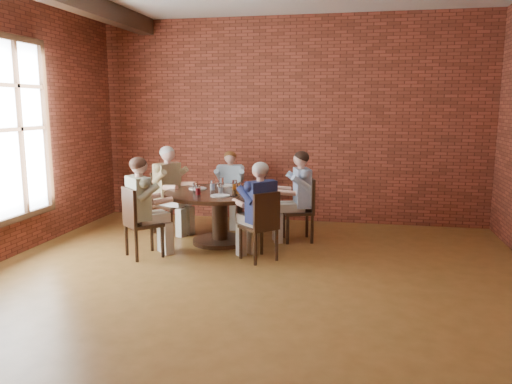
% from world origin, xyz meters
% --- Properties ---
extents(floor, '(7.00, 7.00, 0.00)m').
position_xyz_m(floor, '(0.00, 0.00, 0.00)').
color(floor, olive).
rests_on(floor, ground).
extents(wall_back, '(7.00, 0.00, 7.00)m').
position_xyz_m(wall_back, '(0.00, 3.50, 1.70)').
color(wall_back, brown).
rests_on(wall_back, ground).
extents(dining_table, '(1.56, 1.56, 0.75)m').
position_xyz_m(dining_table, '(-0.76, 1.85, 0.53)').
color(dining_table, '#331D11').
rests_on(dining_table, floor).
extents(chair_a, '(0.52, 0.52, 0.92)m').
position_xyz_m(chair_a, '(0.39, 2.22, 0.50)').
color(chair_a, '#331D11').
rests_on(chair_a, floor).
extents(diner_a, '(0.76, 0.68, 1.31)m').
position_xyz_m(diner_a, '(0.32, 2.19, 0.65)').
color(diner_a, '#3A5C98').
rests_on(diner_a, floor).
extents(chair_b, '(0.41, 0.41, 0.88)m').
position_xyz_m(chair_b, '(-0.88, 2.94, 0.48)').
color(chair_b, '#331D11').
rests_on(chair_b, floor).
extents(diner_b, '(0.52, 0.61, 1.22)m').
position_xyz_m(diner_b, '(-0.87, 2.87, 0.61)').
color(diner_b, '#8FA9B7').
rests_on(diner_b, floor).
extents(chair_c, '(0.57, 0.57, 0.94)m').
position_xyz_m(chair_c, '(-1.74, 2.31, 0.51)').
color(chair_c, '#331D11').
rests_on(chair_c, floor).
extents(diner_c, '(0.81, 0.76, 1.34)m').
position_xyz_m(diner_c, '(-1.66, 2.27, 0.67)').
color(diner_c, brown).
rests_on(diner_c, floor).
extents(chair_d, '(0.58, 0.58, 0.92)m').
position_xyz_m(chair_d, '(-1.61, 0.97, 0.50)').
color(chair_d, '#331D11').
rests_on(chair_d, floor).
extents(diner_d, '(0.80, 0.81, 1.30)m').
position_xyz_m(diner_d, '(-1.55, 1.02, 0.65)').
color(diner_d, tan).
rests_on(diner_d, floor).
extents(chair_e, '(0.55, 0.55, 0.90)m').
position_xyz_m(chair_e, '(-0.01, 1.12, 0.49)').
color(chair_e, '#331D11').
rests_on(chair_e, floor).
extents(diner_e, '(0.76, 0.76, 1.26)m').
position_xyz_m(diner_e, '(-0.06, 1.18, 0.63)').
color(diner_e, '#1C234F').
rests_on(diner_e, floor).
extents(plate_a, '(0.26, 0.26, 0.01)m').
position_xyz_m(plate_a, '(-0.40, 2.07, 0.76)').
color(plate_a, white).
rests_on(plate_a, dining_table).
extents(plate_b, '(0.26, 0.26, 0.01)m').
position_xyz_m(plate_b, '(-0.81, 2.36, 0.76)').
color(plate_b, white).
rests_on(plate_b, dining_table).
extents(plate_c, '(0.26, 0.26, 0.01)m').
position_xyz_m(plate_c, '(-1.14, 2.00, 0.76)').
color(plate_c, white).
rests_on(plate_c, dining_table).
extents(plate_d, '(0.26, 0.26, 0.01)m').
position_xyz_m(plate_d, '(-0.65, 1.49, 0.76)').
color(plate_d, white).
rests_on(plate_d, dining_table).
extents(glass_a, '(0.07, 0.07, 0.14)m').
position_xyz_m(glass_a, '(-0.40, 1.82, 0.82)').
color(glass_a, white).
rests_on(glass_a, dining_table).
extents(glass_b, '(0.07, 0.07, 0.14)m').
position_xyz_m(glass_b, '(-0.59, 2.04, 0.82)').
color(glass_b, white).
rests_on(glass_b, dining_table).
extents(glass_c, '(0.07, 0.07, 0.14)m').
position_xyz_m(glass_c, '(-0.85, 2.26, 0.82)').
color(glass_c, white).
rests_on(glass_c, dining_table).
extents(glass_d, '(0.07, 0.07, 0.14)m').
position_xyz_m(glass_d, '(-0.89, 1.95, 0.82)').
color(glass_d, white).
rests_on(glass_d, dining_table).
extents(glass_e, '(0.07, 0.07, 0.14)m').
position_xyz_m(glass_e, '(-1.06, 1.68, 0.82)').
color(glass_e, white).
rests_on(glass_e, dining_table).
extents(glass_f, '(0.07, 0.07, 0.14)m').
position_xyz_m(glass_f, '(-0.98, 1.54, 0.82)').
color(glass_f, white).
rests_on(glass_f, dining_table).
extents(glass_g, '(0.07, 0.07, 0.14)m').
position_xyz_m(glass_g, '(-0.69, 1.66, 0.82)').
color(glass_g, white).
rests_on(glass_g, dining_table).
extents(glass_h, '(0.07, 0.07, 0.14)m').
position_xyz_m(glass_h, '(-0.46, 1.75, 0.82)').
color(glass_h, white).
rests_on(glass_h, dining_table).
extents(smartphone, '(0.07, 0.13, 0.01)m').
position_xyz_m(smartphone, '(-0.48, 1.56, 0.75)').
color(smartphone, black).
rests_on(smartphone, dining_table).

